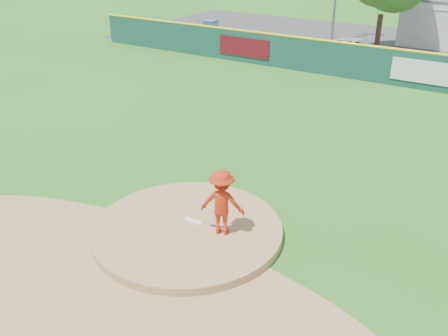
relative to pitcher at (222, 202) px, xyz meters
The scene contains 10 objects.
ground 1.60m from the pitcher, 163.28° to the right, with size 120.00×120.00×0.00m, color #286B19.
pitchers_mound 1.60m from the pitcher, 163.28° to the right, with size 5.50×5.50×0.50m, color #9E774C.
pitching_rubber 1.37m from the pitcher, behind, with size 0.60×0.15×0.04m, color white.
infield_dirt_arc 3.65m from the pitcher, 106.85° to the right, with size 15.40×15.40×0.01m, color #9E774C.
parking_lot 26.75m from the pitcher, 92.14° to the left, with size 44.00×16.00×0.02m, color #38383A.
pitcher is the anchor object (origin of this frame).
van 23.17m from the pitcher, 99.48° to the left, with size 1.96×4.26×1.18m, color silver.
fence_banners 18.05m from the pitcher, 102.46° to the left, with size 14.74×0.04×1.20m.
playground_slide 27.33m from the pitcher, 124.14° to the left, with size 0.90×2.54×1.40m.
outfield_fence 17.73m from the pitcher, 93.23° to the left, with size 40.00×0.14×2.07m.
Camera 1 is at (7.35, -9.76, 8.16)m, focal length 40.00 mm.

